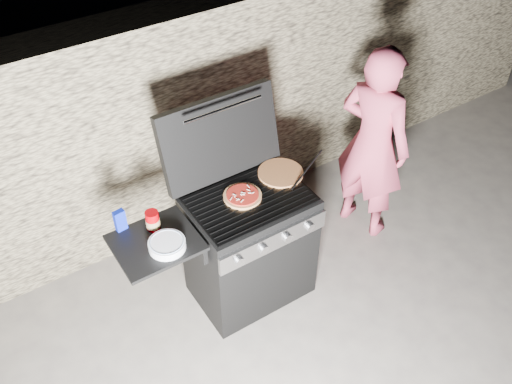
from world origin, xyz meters
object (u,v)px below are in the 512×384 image
pizza_topped (243,195)px  sauce_jar (153,220)px  person (373,144)px  gas_grill (219,262)px

pizza_topped → sauce_jar: size_ratio=1.92×
sauce_jar → person: person is taller
pizza_topped → person: person is taller
gas_grill → person: size_ratio=0.83×
gas_grill → pizza_topped: 0.52m
pizza_topped → sauce_jar: (-0.60, 0.07, 0.04)m
sauce_jar → gas_grill: bearing=-16.0°
gas_grill → sauce_jar: (-0.38, 0.11, 0.51)m
sauce_jar → person: 1.81m
person → gas_grill: bearing=77.9°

